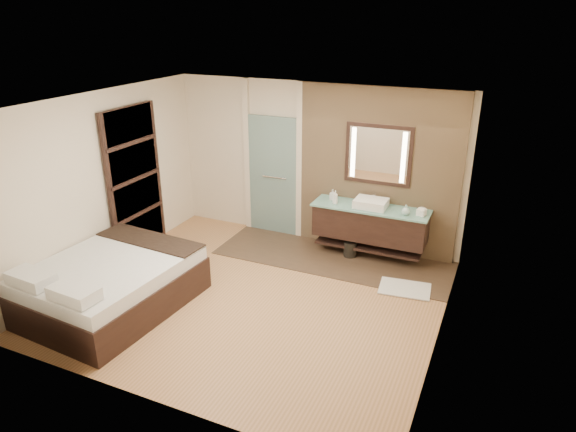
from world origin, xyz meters
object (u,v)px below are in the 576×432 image
at_px(vanity, 370,223).
at_px(mirror_unit, 378,155).
at_px(bed, 111,284).
at_px(waste_bin, 350,249).

relative_size(vanity, mirror_unit, 1.75).
distance_m(vanity, mirror_unit, 1.10).
height_order(vanity, bed, vanity).
distance_m(vanity, waste_bin, 0.54).
xyz_separation_m(vanity, waste_bin, (-0.26, -0.15, -0.45)).
bearing_deg(bed, mirror_unit, 52.90).
bearing_deg(mirror_unit, vanity, -90.00).
relative_size(mirror_unit, waste_bin, 4.03).
xyz_separation_m(vanity, bed, (-2.75, -2.91, -0.24)).
bearing_deg(bed, vanity, 50.65).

